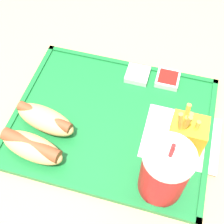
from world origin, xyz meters
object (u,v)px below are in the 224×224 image
Objects in this scene: hot_dog_far at (32,147)px; sauce_cup_mayo at (138,74)px; fries_carton at (187,133)px; soda_cup at (164,172)px; hot_dog_near at (45,119)px; sauce_cup_ketchup at (168,79)px.

sauce_cup_mayo is (-0.16, -0.26, -0.02)m from hot_dog_far.
fries_carton is (-0.30, -0.11, 0.01)m from hot_dog_far.
fries_carton is at bearing 131.61° from sauce_cup_mayo.
hot_dog_far is 0.32m from fries_carton.
soda_cup is at bearing 74.18° from fries_carton.
soda_cup is 3.07× the size of sauce_cup_mayo.
soda_cup is 1.15× the size of hot_dog_far.
fries_carton reaches higher than hot_dog_far.
sauce_cup_mayo is at bearing -68.00° from soda_cup.
hot_dog_near is 1.19× the size of fries_carton.
soda_cup is 0.12m from fries_carton.
soda_cup reaches higher than fries_carton.
sauce_cup_ketchup is at bearing -131.25° from hot_dog_far.
fries_carton reaches higher than hot_dog_near.
hot_dog_near is (0.00, -0.07, -0.00)m from hot_dog_far.
soda_cup is 0.28m from hot_dog_near.
sauce_cup_ketchup is (-0.23, -0.20, -0.02)m from hot_dog_near.
hot_dog_far is at bearing -0.02° from soda_cup.
hot_dog_far is 2.66× the size of sauce_cup_ketchup.
fries_carton is at bearing -160.03° from hot_dog_far.
fries_carton reaches higher than sauce_cup_ketchup.
soda_cup is at bearing 96.86° from sauce_cup_ketchup.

